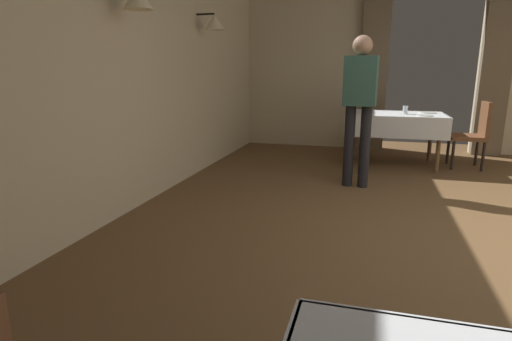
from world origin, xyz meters
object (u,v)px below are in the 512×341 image
plate_mid_a (428,113)px  glass_mid_c (405,110)px  plate_mid_d (425,116)px  person_waiter_by_doorway (359,99)px  chair_mid_right (474,132)px  dining_table_mid (395,120)px  glass_mid_b (366,109)px

plate_mid_a → glass_mid_c: 0.40m
glass_mid_c → plate_mid_d: size_ratio=0.54×
glass_mid_c → person_waiter_by_doorway: bearing=-115.2°
person_waiter_by_doorway → glass_mid_c: bearing=64.8°
chair_mid_right → glass_mid_c: bearing=-171.0°
plate_mid_a → glass_mid_c: size_ratio=2.04×
glass_mid_c → person_waiter_by_doorway: size_ratio=0.07×
dining_table_mid → person_waiter_by_doorway: bearing=-108.7°
glass_mid_c → person_waiter_by_doorway: (-0.60, -1.27, 0.22)m
dining_table_mid → plate_mid_a: (0.45, 0.10, 0.10)m
dining_table_mid → glass_mid_b: glass_mid_b is taller
plate_mid_a → dining_table_mid: bearing=-167.9°
plate_mid_d → glass_mid_c: bearing=138.5°
glass_mid_b → glass_mid_c: 0.54m
glass_mid_c → glass_mid_b: bearing=175.6°
chair_mid_right → glass_mid_c: (-0.94, -0.15, 0.29)m
glass_mid_b → glass_mid_c: bearing=-4.4°
chair_mid_right → glass_mid_b: bearing=-175.9°
chair_mid_right → person_waiter_by_doorway: (-1.53, -1.42, 0.51)m
glass_mid_b → person_waiter_by_doorway: size_ratio=0.06×
glass_mid_b → plate_mid_d: bearing=-18.0°
chair_mid_right → glass_mid_c: 0.99m
person_waiter_by_doorway → plate_mid_d: bearing=51.7°
dining_table_mid → glass_mid_b: size_ratio=13.14×
dining_table_mid → plate_mid_a: bearing=12.1°
plate_mid_a → plate_mid_d: 0.44m
chair_mid_right → person_waiter_by_doorway: bearing=-137.3°
dining_table_mid → plate_mid_d: bearing=-42.4°
dining_table_mid → chair_mid_right: (1.06, 0.02, -0.14)m
chair_mid_right → glass_mid_b: 1.51m
glass_mid_c → plate_mid_a: bearing=34.1°
plate_mid_a → person_waiter_by_doorway: bearing=-121.8°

